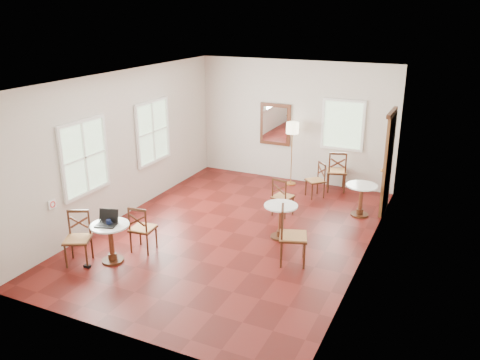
% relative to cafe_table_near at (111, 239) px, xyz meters
% --- Properties ---
extents(ground, '(7.00, 7.00, 0.00)m').
position_rel_cafe_table_near_xyz_m(ground, '(1.40, 1.92, -0.43)').
color(ground, '#57120E').
rests_on(ground, ground).
extents(room_shell, '(5.02, 7.02, 3.01)m').
position_rel_cafe_table_near_xyz_m(room_shell, '(1.34, 2.19, 1.46)').
color(room_shell, beige).
rests_on(room_shell, ground).
extents(cafe_table_near, '(0.66, 0.66, 0.70)m').
position_rel_cafe_table_near_xyz_m(cafe_table_near, '(0.00, 0.00, 0.00)').
color(cafe_table_near, '#3F1F0F').
rests_on(cafe_table_near, ground).
extents(cafe_table_mid, '(0.64, 0.64, 0.67)m').
position_rel_cafe_table_near_xyz_m(cafe_table_mid, '(2.30, 2.10, -0.02)').
color(cafe_table_mid, '#3F1F0F').
rests_on(cafe_table_mid, ground).
extents(cafe_table_back, '(0.65, 0.65, 0.69)m').
position_rel_cafe_table_near_xyz_m(cafe_table_back, '(3.45, 3.82, -0.01)').
color(cafe_table_back, '#3F1F0F').
rests_on(cafe_table_back, ground).
extents(chair_near_a, '(0.45, 0.45, 0.88)m').
position_rel_cafe_table_near_xyz_m(chair_near_a, '(0.25, 0.56, 0.01)').
color(chair_near_a, '#3F1F0F').
rests_on(chair_near_a, ground).
extents(chair_near_b, '(0.57, 0.57, 0.92)m').
position_rel_cafe_table_near_xyz_m(chair_near_b, '(-0.49, -0.26, 0.03)').
color(chair_near_b, '#3F1F0F').
rests_on(chair_near_b, ground).
extents(chair_mid_a, '(0.46, 0.46, 0.84)m').
position_rel_cafe_table_near_xyz_m(chair_mid_a, '(1.95, 3.14, -0.01)').
color(chair_mid_a, '#3F1F0F').
rests_on(chair_mid_a, ground).
extents(chair_mid_b, '(0.60, 0.60, 1.02)m').
position_rel_cafe_table_near_xyz_m(chair_mid_b, '(2.81, 1.26, 0.08)').
color(chair_mid_b, '#3F1F0F').
rests_on(chair_mid_b, ground).
extents(chair_back_a, '(0.58, 0.58, 1.00)m').
position_rel_cafe_table_near_xyz_m(chair_back_a, '(2.60, 5.08, 0.06)').
color(chair_back_a, '#3F1F0F').
rests_on(chair_back_a, ground).
extents(chair_back_b, '(0.53, 0.53, 0.82)m').
position_rel_cafe_table_near_xyz_m(chair_back_b, '(2.28, 4.49, -0.03)').
color(chair_back_b, '#3F1F0F').
rests_on(chair_back_b, ground).
extents(floor_lamp, '(0.30, 0.30, 1.57)m').
position_rel_cafe_table_near_xyz_m(floor_lamp, '(1.47, 5.07, 0.90)').
color(floor_lamp, '#BF8C3F').
rests_on(floor_lamp, ground).
extents(laptop, '(0.40, 0.36, 0.24)m').
position_rel_cafe_table_near_xyz_m(laptop, '(-0.04, -0.00, 0.33)').
color(laptop, black).
rests_on(laptop, cafe_table_near).
extents(mouse, '(0.12, 0.10, 0.04)m').
position_rel_cafe_table_near_xyz_m(mouse, '(0.03, 0.01, 0.29)').
color(mouse, black).
rests_on(mouse, cafe_table_near).
extents(navy_mug, '(0.12, 0.08, 0.10)m').
position_rel_cafe_table_near_xyz_m(navy_mug, '(0.00, -0.02, 0.31)').
color(navy_mug, '#101838').
rests_on(navy_mug, cafe_table_near).
extents(water_glass, '(0.06, 0.06, 0.09)m').
position_rel_cafe_table_near_xyz_m(water_glass, '(-0.10, -0.10, 0.31)').
color(water_glass, white).
rests_on(water_glass, cafe_table_near).
extents(power_adapter, '(0.11, 0.07, 0.05)m').
position_rel_cafe_table_near_xyz_m(power_adapter, '(-0.26, -0.36, -0.41)').
color(power_adapter, black).
rests_on(power_adapter, ground).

